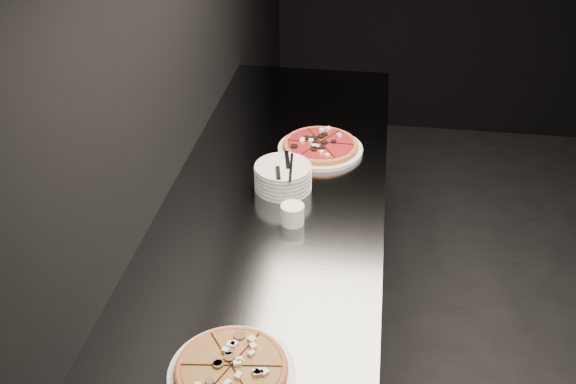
# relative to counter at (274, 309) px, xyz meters

# --- Properties ---
(wall_left) EXTENTS (0.02, 5.00, 2.80)m
(wall_left) POSITION_rel_counter_xyz_m (-0.37, 0.00, 0.94)
(wall_left) COLOR black
(wall_left) RESTS_ON floor
(counter) EXTENTS (0.74, 2.44, 0.92)m
(counter) POSITION_rel_counter_xyz_m (0.00, 0.00, 0.00)
(counter) COLOR #5A5D61
(counter) RESTS_ON floor
(pizza_mushroom) EXTENTS (0.30, 0.30, 0.04)m
(pizza_mushroom) POSITION_rel_counter_xyz_m (0.02, -0.72, 0.48)
(pizza_mushroom) COLOR white
(pizza_mushroom) RESTS_ON counter
(pizza_tomato) EXTENTS (0.32, 0.32, 0.04)m
(pizza_tomato) POSITION_rel_counter_xyz_m (0.12, 0.40, 0.48)
(pizza_tomato) COLOR white
(pizza_tomato) RESTS_ON counter
(plate_stack) EXTENTS (0.20, 0.20, 0.09)m
(plate_stack) POSITION_rel_counter_xyz_m (0.02, 0.12, 0.50)
(plate_stack) COLOR white
(plate_stack) RESTS_ON counter
(cutlery) EXTENTS (0.07, 0.21, 0.01)m
(cutlery) POSITION_rel_counter_xyz_m (0.02, 0.11, 0.55)
(cutlery) COLOR silver
(cutlery) RESTS_ON plate_stack
(ramekin) EXTENTS (0.08, 0.08, 0.07)m
(ramekin) POSITION_rel_counter_xyz_m (0.08, -0.08, 0.49)
(ramekin) COLOR white
(ramekin) RESTS_ON counter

